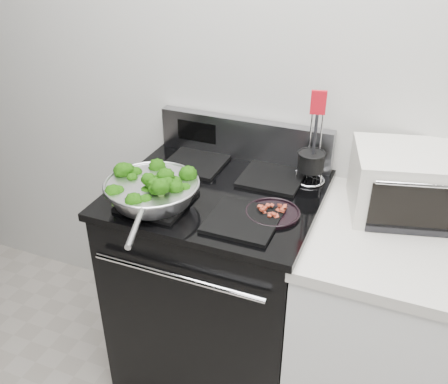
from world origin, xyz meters
The scene contains 8 objects.
back_wall centered at (0.00, 1.75, 1.35)m, with size 4.00×0.02×2.70m, color #B7B6AE.
gas_range centered at (-0.30, 1.41, 0.49)m, with size 0.79×0.69×1.13m.
counter centered at (0.39, 1.41, 0.46)m, with size 0.62×0.68×0.92m.
skillet centered at (-0.48, 1.23, 1.00)m, with size 0.35×0.54×0.07m.
broccoli_pile centered at (-0.48, 1.23, 1.02)m, with size 0.28×0.28×0.10m, color black, non-canonical shape.
bacon_plate centered at (-0.05, 1.33, 0.97)m, with size 0.20×0.20×0.04m.
utensil_holder centered at (0.01, 1.62, 1.02)m, with size 0.12×0.12×0.38m.
toaster_oven centered at (0.39, 1.58, 1.04)m, with size 0.48×0.41×0.24m.
Camera 1 is at (0.35, -0.13, 1.91)m, focal length 40.00 mm.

